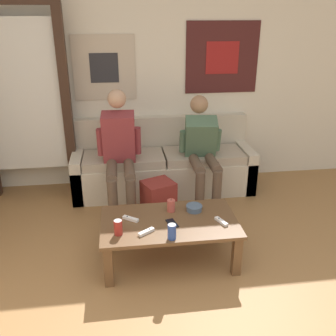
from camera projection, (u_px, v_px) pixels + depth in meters
wall_back at (163, 78)px, 4.36m from camera, size 10.00×0.07×2.55m
door_frame at (22, 92)px, 4.00m from camera, size 1.00×0.10×2.15m
couch at (163, 166)px, 4.45m from camera, size 2.09×0.65×0.84m
coffee_table at (169, 227)px, 3.14m from camera, size 1.13×0.65×0.38m
person_seated_adult at (119, 149)px, 3.90m from camera, size 0.47×0.85×1.25m
person_seated_teen at (202, 147)px, 4.07m from camera, size 0.47×0.87×1.14m
backpack at (159, 202)px, 3.80m from camera, size 0.37×0.37×0.42m
ceramic_bowl at (194, 207)px, 3.26m from camera, size 0.14×0.14×0.05m
pillar_candle at (171, 206)px, 3.25m from camera, size 0.07×0.07×0.12m
drink_can_blue at (172, 232)px, 2.85m from camera, size 0.07×0.07×0.12m
drink_can_red at (118, 227)px, 2.90m from camera, size 0.07×0.07×0.12m
game_controller_near_left at (131, 219)px, 3.12m from camera, size 0.14×0.11×0.03m
game_controller_near_right at (146, 232)px, 2.94m from camera, size 0.14×0.11×0.03m
game_controller_far_center at (221, 221)px, 3.08m from camera, size 0.09×0.15×0.03m
cell_phone at (172, 223)px, 3.07m from camera, size 0.10×0.15×0.01m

